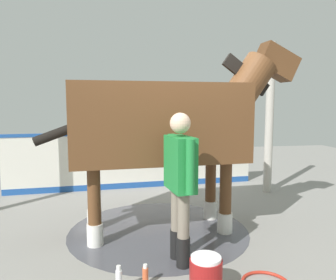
{
  "coord_description": "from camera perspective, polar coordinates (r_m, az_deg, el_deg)",
  "views": [
    {
      "loc": [
        -4.26,
        0.72,
        1.76
      ],
      "look_at": [
        -0.4,
        0.04,
        1.32
      ],
      "focal_mm": 35.0,
      "sensor_mm": 36.0,
      "label": 1
    }
  ],
  "objects": [
    {
      "name": "wash_bucket",
      "position": [
        3.28,
        6.6,
        -22.43
      ],
      "size": [
        0.3,
        0.3,
        0.37
      ],
      "color": "maroon",
      "rests_on": "ground"
    },
    {
      "name": "horse",
      "position": [
        4.41,
        -0.25,
        2.99
      ],
      "size": [
        1.16,
        3.64,
        2.62
      ],
      "rotation": [
        0.0,
        0.0,
        -1.51
      ],
      "color": "brown",
      "rests_on": "ground"
    },
    {
      "name": "roof_post_near",
      "position": [
        6.66,
        17.24,
        3.57
      ],
      "size": [
        0.16,
        0.16,
        2.91
      ],
      "primitive_type": "cylinder",
      "color": "#B7B2A8",
      "rests_on": "ground"
    },
    {
      "name": "barrier_wall",
      "position": [
        6.82,
        -5.76,
        -3.82
      ],
      "size": [
        0.39,
        5.12,
        1.17
      ],
      "color": "silver",
      "rests_on": "ground"
    },
    {
      "name": "ground_plane",
      "position": [
        4.67,
        -0.44,
        -15.81
      ],
      "size": [
        16.0,
        16.0,
        0.02
      ],
      "primitive_type": "cube",
      "color": "gray"
    },
    {
      "name": "wet_patch",
      "position": [
        4.72,
        -1.64,
        -15.43
      ],
      "size": [
        2.47,
        2.47,
        0.0
      ],
      "primitive_type": "cylinder",
      "color": "#4C4C54",
      "rests_on": "ground"
    },
    {
      "name": "bottle_spray",
      "position": [
        3.44,
        -3.97,
        -22.48
      ],
      "size": [
        0.06,
        0.06,
        0.21
      ],
      "color": "#CC5933",
      "rests_on": "ground"
    },
    {
      "name": "bottle_shampoo",
      "position": [
        3.34,
        -8.56,
        -23.0
      ],
      "size": [
        0.06,
        0.06,
        0.26
      ],
      "color": "white",
      "rests_on": "ground"
    },
    {
      "name": "handler",
      "position": [
        3.56,
        2.11,
        -6.61
      ],
      "size": [
        0.66,
        0.29,
        1.66
      ],
      "rotation": [
        0.0,
        0.0,
        1.71
      ],
      "color": "black",
      "rests_on": "ground"
    }
  ]
}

